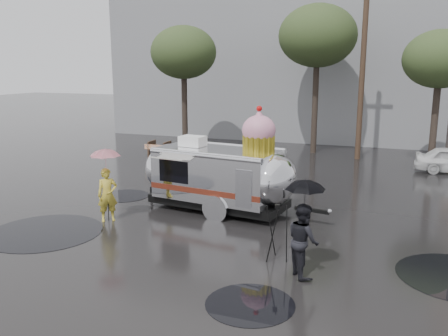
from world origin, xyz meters
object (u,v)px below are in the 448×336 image
at_px(airstream_trailer, 221,173).
at_px(tripod, 277,228).
at_px(person_right, 303,240).
at_px(person_left, 107,195).

distance_m(airstream_trailer, tripod, 4.50).
distance_m(airstream_trailer, person_right, 5.51).
bearing_deg(person_left, person_right, -56.93).
xyz_separation_m(airstream_trailer, person_left, (-2.89, -2.32, -0.44)).
relative_size(person_left, tripod, 1.16).
relative_size(person_left, person_right, 0.98).
height_order(airstream_trailer, person_right, airstream_trailer).
distance_m(person_right, tripod, 1.03).
xyz_separation_m(airstream_trailer, tripod, (2.83, -3.47, -0.43)).
xyz_separation_m(person_left, tripod, (5.72, -1.16, 0.01)).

